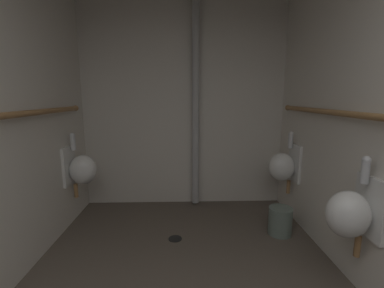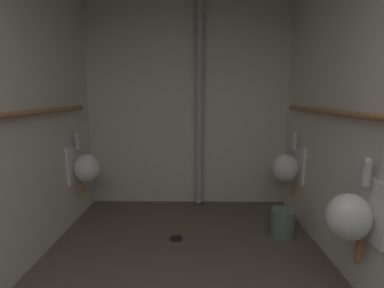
{
  "view_description": "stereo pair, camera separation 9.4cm",
  "coord_description": "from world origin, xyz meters",
  "px_view_note": "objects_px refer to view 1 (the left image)",
  "views": [
    {
      "loc": [
        -0.01,
        -0.0,
        1.46
      ],
      "look_at": [
        0.07,
        2.27,
        1.05
      ],
      "focal_mm": 24.48,
      "sensor_mm": 36.0,
      "label": 1
    },
    {
      "loc": [
        0.09,
        -0.0,
        1.46
      ],
      "look_at": [
        0.07,
        2.27,
        1.05
      ],
      "focal_mm": 24.48,
      "sensor_mm": 36.0,
      "label": 2
    }
  ],
  "objects_px": {
    "floor_drain": "(175,238)",
    "waste_bin": "(280,221)",
    "urinal_left_mid": "(81,169)",
    "urinal_right_mid": "(351,213)",
    "standpipe_back_wall": "(196,107)",
    "urinal_right_far": "(283,166)"
  },
  "relations": [
    {
      "from": "urinal_right_far",
      "to": "standpipe_back_wall",
      "type": "relative_size",
      "value": 0.29
    },
    {
      "from": "urinal_right_mid",
      "to": "urinal_left_mid",
      "type": "bearing_deg",
      "value": 152.47
    },
    {
      "from": "urinal_left_mid",
      "to": "urinal_right_far",
      "type": "bearing_deg",
      "value": 1.05
    },
    {
      "from": "waste_bin",
      "to": "urinal_left_mid",
      "type": "bearing_deg",
      "value": 170.97
    },
    {
      "from": "floor_drain",
      "to": "waste_bin",
      "type": "height_order",
      "value": "waste_bin"
    },
    {
      "from": "urinal_left_mid",
      "to": "standpipe_back_wall",
      "type": "xyz_separation_m",
      "value": [
        1.33,
        0.48,
        0.68
      ]
    },
    {
      "from": "urinal_right_far",
      "to": "floor_drain",
      "type": "distance_m",
      "value": 1.51
    },
    {
      "from": "floor_drain",
      "to": "waste_bin",
      "type": "distance_m",
      "value": 1.14
    },
    {
      "from": "waste_bin",
      "to": "urinal_right_mid",
      "type": "bearing_deg",
      "value": -80.09
    },
    {
      "from": "urinal_right_mid",
      "to": "waste_bin",
      "type": "relative_size",
      "value": 2.54
    },
    {
      "from": "standpipe_back_wall",
      "to": "waste_bin",
      "type": "height_order",
      "value": "standpipe_back_wall"
    },
    {
      "from": "standpipe_back_wall",
      "to": "waste_bin",
      "type": "bearing_deg",
      "value": -43.66
    },
    {
      "from": "standpipe_back_wall",
      "to": "floor_drain",
      "type": "height_order",
      "value": "standpipe_back_wall"
    },
    {
      "from": "urinal_right_mid",
      "to": "urinal_right_far",
      "type": "distance_m",
      "value": 1.27
    },
    {
      "from": "urinal_left_mid",
      "to": "floor_drain",
      "type": "distance_m",
      "value": 1.33
    },
    {
      "from": "urinal_right_mid",
      "to": "urinal_right_far",
      "type": "relative_size",
      "value": 1.0
    },
    {
      "from": "standpipe_back_wall",
      "to": "waste_bin",
      "type": "distance_m",
      "value": 1.69
    },
    {
      "from": "floor_drain",
      "to": "urinal_right_far",
      "type": "bearing_deg",
      "value": 19.83
    },
    {
      "from": "urinal_left_mid",
      "to": "floor_drain",
      "type": "height_order",
      "value": "urinal_left_mid"
    },
    {
      "from": "urinal_left_mid",
      "to": "standpipe_back_wall",
      "type": "relative_size",
      "value": 0.29
    },
    {
      "from": "urinal_left_mid",
      "to": "urinal_right_far",
      "type": "distance_m",
      "value": 2.36
    },
    {
      "from": "urinal_left_mid",
      "to": "urinal_right_mid",
      "type": "distance_m",
      "value": 2.66
    }
  ]
}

